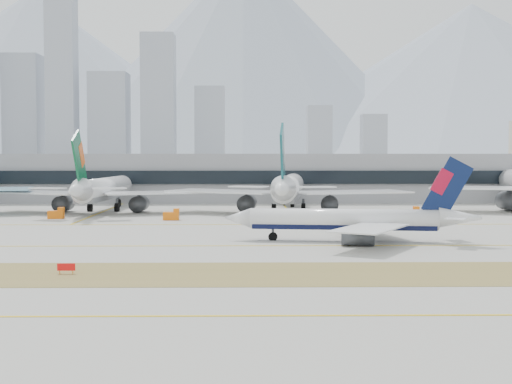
{
  "coord_description": "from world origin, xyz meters",
  "views": [
    {
      "loc": [
        4.29,
        -119.17,
        14.69
      ],
      "look_at": [
        6.25,
        18.0,
        7.5
      ],
      "focal_mm": 50.0,
      "sensor_mm": 36.0,
      "label": 1
    }
  ],
  "objects_px": {
    "widebody_cathay": "(288,189)",
    "terminal": "(233,177)",
    "widebody_eva": "(102,190)",
    "taxiing_airliner": "(353,221)"
  },
  "relations": [
    {
      "from": "widebody_eva",
      "to": "taxiing_airliner",
      "type": "bearing_deg",
      "value": -136.08
    },
    {
      "from": "widebody_cathay",
      "to": "terminal",
      "type": "bearing_deg",
      "value": 22.68
    },
    {
      "from": "widebody_eva",
      "to": "widebody_cathay",
      "type": "relative_size",
      "value": 0.94
    },
    {
      "from": "widebody_cathay",
      "to": "terminal",
      "type": "distance_m",
      "value": 55.53
    },
    {
      "from": "widebody_cathay",
      "to": "terminal",
      "type": "height_order",
      "value": "widebody_cathay"
    },
    {
      "from": "widebody_eva",
      "to": "terminal",
      "type": "height_order",
      "value": "widebody_eva"
    },
    {
      "from": "widebody_eva",
      "to": "widebody_cathay",
      "type": "distance_m",
      "value": 47.93
    },
    {
      "from": "taxiing_airliner",
      "to": "widebody_cathay",
      "type": "distance_m",
      "value": 61.25
    },
    {
      "from": "widebody_eva",
      "to": "widebody_cathay",
      "type": "bearing_deg",
      "value": -90.56
    },
    {
      "from": "widebody_cathay",
      "to": "taxiing_airliner",
      "type": "bearing_deg",
      "value": -166.26
    }
  ]
}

